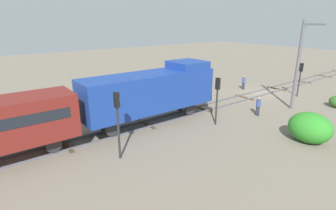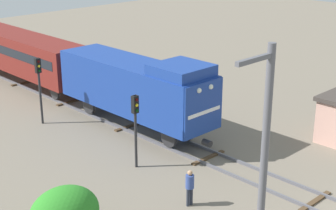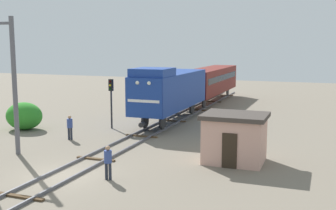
# 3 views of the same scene
# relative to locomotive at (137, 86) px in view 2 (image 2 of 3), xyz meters

# --- Properties ---
(locomotive) EXTENTS (2.90, 11.60, 4.60)m
(locomotive) POSITION_rel_locomotive_xyz_m (0.00, 0.00, 0.00)
(locomotive) COLOR navy
(locomotive) RESTS_ON railway_track
(passenger_car_leading) EXTENTS (2.84, 14.00, 3.66)m
(passenger_car_leading) POSITION_rel_locomotive_xyz_m (0.00, 13.34, -0.25)
(passenger_car_leading) COLOR maroon
(passenger_car_leading) RESTS_ON railway_track
(traffic_signal_mid) EXTENTS (0.32, 0.34, 3.85)m
(traffic_signal_mid) POSITION_rel_locomotive_xyz_m (-3.40, -3.84, -0.08)
(traffic_signal_mid) COLOR #262628
(traffic_signal_mid) RESTS_ON ground
(traffic_signal_far) EXTENTS (0.32, 0.34, 4.18)m
(traffic_signal_far) POSITION_rel_locomotive_xyz_m (-3.60, 4.87, 0.13)
(traffic_signal_far) COLOR #262628
(traffic_signal_far) RESTS_ON ground
(worker_by_signal) EXTENTS (0.38, 0.38, 1.70)m
(worker_by_signal) POSITION_rel_locomotive_xyz_m (-4.20, -8.35, -1.78)
(worker_by_signal) COLOR #262B38
(worker_by_signal) RESTS_ON ground
(catenary_mast) EXTENTS (1.94, 0.28, 8.14)m
(catenary_mast) POSITION_rel_locomotive_xyz_m (-5.06, -12.65, 1.54)
(catenary_mast) COLOR #595960
(catenary_mast) RESTS_ON ground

